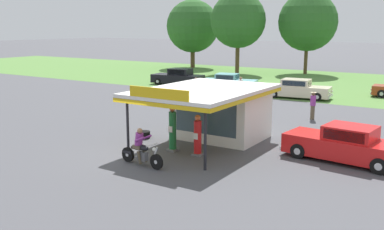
{
  "coord_description": "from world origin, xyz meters",
  "views": [
    {
      "loc": [
        12.48,
        -14.42,
        5.65
      ],
      "look_at": [
        1.14,
        3.25,
        1.4
      ],
      "focal_mm": 40.98,
      "sensor_mm": 36.0,
      "label": 1
    }
  ],
  "objects_px": {
    "motorcycle_with_rider": "(141,150)",
    "gas_pump_offside": "(198,137)",
    "spare_tire_stack": "(144,135)",
    "parked_car_back_row_far_right": "(178,77)",
    "gas_pump_nearside": "(173,130)",
    "featured_classic_sedan": "(345,145)",
    "parked_car_back_row_left": "(298,89)",
    "bystander_standing_back_lot": "(241,86)",
    "bystander_strolling_foreground": "(196,87)",
    "bystander_admiring_sedan": "(313,105)",
    "parked_car_back_row_far_left": "(229,83)"
  },
  "relations": [
    {
      "from": "motorcycle_with_rider",
      "to": "gas_pump_offside",
      "type": "bearing_deg",
      "value": 64.18
    },
    {
      "from": "spare_tire_stack",
      "to": "parked_car_back_row_far_right",
      "type": "bearing_deg",
      "value": 119.73
    },
    {
      "from": "gas_pump_nearside",
      "to": "spare_tire_stack",
      "type": "distance_m",
      "value": 2.92
    },
    {
      "from": "featured_classic_sedan",
      "to": "parked_car_back_row_left",
      "type": "xyz_separation_m",
      "value": [
        -7.44,
        15.25,
        -0.01
      ]
    },
    {
      "from": "bystander_standing_back_lot",
      "to": "featured_classic_sedan",
      "type": "bearing_deg",
      "value": -49.07
    },
    {
      "from": "motorcycle_with_rider",
      "to": "parked_car_back_row_far_right",
      "type": "bearing_deg",
      "value": 121.04
    },
    {
      "from": "parked_car_back_row_far_right",
      "to": "bystander_strolling_foreground",
      "type": "height_order",
      "value": "bystander_strolling_foreground"
    },
    {
      "from": "bystander_admiring_sedan",
      "to": "spare_tire_stack",
      "type": "height_order",
      "value": "bystander_admiring_sedan"
    },
    {
      "from": "parked_car_back_row_far_right",
      "to": "bystander_admiring_sedan",
      "type": "distance_m",
      "value": 18.71
    },
    {
      "from": "featured_classic_sedan",
      "to": "bystander_admiring_sedan",
      "type": "bearing_deg",
      "value": 116.37
    },
    {
      "from": "featured_classic_sedan",
      "to": "bystander_strolling_foreground",
      "type": "distance_m",
      "value": 17.88
    },
    {
      "from": "gas_pump_nearside",
      "to": "spare_tire_stack",
      "type": "xyz_separation_m",
      "value": [
        -2.58,
        1.12,
        -0.79
      ]
    },
    {
      "from": "featured_classic_sedan",
      "to": "parked_car_back_row_far_right",
      "type": "distance_m",
      "value": 26.31
    },
    {
      "from": "gas_pump_nearside",
      "to": "bystander_admiring_sedan",
      "type": "bearing_deg",
      "value": 72.69
    },
    {
      "from": "parked_car_back_row_far_left",
      "to": "bystander_admiring_sedan",
      "type": "bearing_deg",
      "value": -39.41
    },
    {
      "from": "gas_pump_offside",
      "to": "parked_car_back_row_far_left",
      "type": "relative_size",
      "value": 0.35
    },
    {
      "from": "parked_car_back_row_far_right",
      "to": "bystander_strolling_foreground",
      "type": "bearing_deg",
      "value": -45.94
    },
    {
      "from": "parked_car_back_row_far_left",
      "to": "spare_tire_stack",
      "type": "distance_m",
      "value": 18.35
    },
    {
      "from": "parked_car_back_row_far_right",
      "to": "bystander_standing_back_lot",
      "type": "relative_size",
      "value": 3.36
    },
    {
      "from": "parked_car_back_row_left",
      "to": "parked_car_back_row_far_left",
      "type": "bearing_deg",
      "value": 171.51
    },
    {
      "from": "parked_car_back_row_far_left",
      "to": "bystander_admiring_sedan",
      "type": "height_order",
      "value": "bystander_admiring_sedan"
    },
    {
      "from": "motorcycle_with_rider",
      "to": "featured_classic_sedan",
      "type": "height_order",
      "value": "motorcycle_with_rider"
    },
    {
      "from": "motorcycle_with_rider",
      "to": "parked_car_back_row_left",
      "type": "xyz_separation_m",
      "value": [
        -0.51,
        20.39,
        0.05
      ]
    },
    {
      "from": "featured_classic_sedan",
      "to": "bystander_standing_back_lot",
      "type": "height_order",
      "value": "bystander_standing_back_lot"
    },
    {
      "from": "featured_classic_sedan",
      "to": "bystander_admiring_sedan",
      "type": "height_order",
      "value": "bystander_admiring_sedan"
    },
    {
      "from": "bystander_admiring_sedan",
      "to": "bystander_standing_back_lot",
      "type": "bearing_deg",
      "value": 144.03
    },
    {
      "from": "gas_pump_offside",
      "to": "parked_car_back_row_far_left",
      "type": "bearing_deg",
      "value": 114.09
    },
    {
      "from": "bystander_standing_back_lot",
      "to": "bystander_strolling_foreground",
      "type": "relative_size",
      "value": 0.97
    },
    {
      "from": "parked_car_back_row_far_right",
      "to": "parked_car_back_row_left",
      "type": "bearing_deg",
      "value": -7.31
    },
    {
      "from": "parked_car_back_row_far_right",
      "to": "motorcycle_with_rider",
      "type": "bearing_deg",
      "value": -58.96
    },
    {
      "from": "bystander_strolling_foreground",
      "to": "parked_car_back_row_far_left",
      "type": "bearing_deg",
      "value": 89.12
    },
    {
      "from": "motorcycle_with_rider",
      "to": "parked_car_back_row_far_right",
      "type": "xyz_separation_m",
      "value": [
        -13.25,
        22.02,
        0.07
      ]
    },
    {
      "from": "gas_pump_nearside",
      "to": "spare_tire_stack",
      "type": "bearing_deg",
      "value": 156.44
    },
    {
      "from": "gas_pump_nearside",
      "to": "gas_pump_offside",
      "type": "relative_size",
      "value": 1.14
    },
    {
      "from": "featured_classic_sedan",
      "to": "gas_pump_nearside",
      "type": "bearing_deg",
      "value": -159.47
    },
    {
      "from": "parked_car_back_row_far_left",
      "to": "parked_car_back_row_far_right",
      "type": "relative_size",
      "value": 0.97
    },
    {
      "from": "bystander_admiring_sedan",
      "to": "bystander_strolling_foreground",
      "type": "relative_size",
      "value": 1.02
    },
    {
      "from": "gas_pump_nearside",
      "to": "featured_classic_sedan",
      "type": "relative_size",
      "value": 0.4
    },
    {
      "from": "gas_pump_offside",
      "to": "parked_car_back_row_far_left",
      "type": "distance_m",
      "value": 20.71
    },
    {
      "from": "spare_tire_stack",
      "to": "gas_pump_nearside",
      "type": "bearing_deg",
      "value": -23.56
    },
    {
      "from": "motorcycle_with_rider",
      "to": "bystander_strolling_foreground",
      "type": "xyz_separation_m",
      "value": [
        -7.34,
        15.91,
        0.23
      ]
    },
    {
      "from": "bystander_strolling_foreground",
      "to": "spare_tire_stack",
      "type": "bearing_deg",
      "value": -69.5
    },
    {
      "from": "parked_car_back_row_left",
      "to": "featured_classic_sedan",
      "type": "bearing_deg",
      "value": -63.98
    },
    {
      "from": "bystander_standing_back_lot",
      "to": "gas_pump_nearside",
      "type": "bearing_deg",
      "value": -74.27
    },
    {
      "from": "gas_pump_nearside",
      "to": "featured_classic_sedan",
      "type": "height_order",
      "value": "gas_pump_nearside"
    },
    {
      "from": "featured_classic_sedan",
      "to": "parked_car_back_row_far_right",
      "type": "bearing_deg",
      "value": 140.09
    },
    {
      "from": "gas_pump_nearside",
      "to": "parked_car_back_row_far_left",
      "type": "xyz_separation_m",
      "value": [
        -7.09,
        18.91,
        -0.3
      ]
    },
    {
      "from": "gas_pump_offside",
      "to": "gas_pump_nearside",
      "type": "bearing_deg",
      "value": 179.99
    },
    {
      "from": "gas_pump_nearside",
      "to": "motorcycle_with_rider",
      "type": "xyz_separation_m",
      "value": [
        0.16,
        -2.48,
        -0.32
      ]
    },
    {
      "from": "parked_car_back_row_left",
      "to": "spare_tire_stack",
      "type": "bearing_deg",
      "value": -97.56
    }
  ]
}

